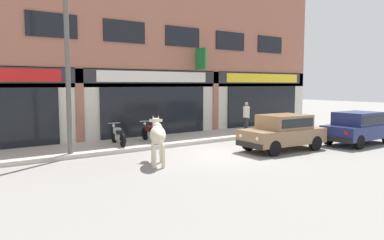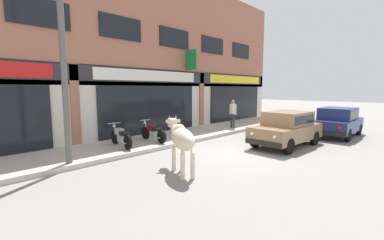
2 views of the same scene
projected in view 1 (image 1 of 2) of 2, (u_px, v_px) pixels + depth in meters
ground_plane at (221, 153)px, 14.67m from camera, size 90.00×90.00×0.00m
sidewalk at (171, 140)px, 17.56m from camera, size 19.00×2.80×0.16m
shop_building at (153, 57)px, 18.52m from camera, size 23.00×1.40×8.51m
cow at (158, 135)px, 12.48m from camera, size 1.23×1.96×1.61m
car_0 at (358, 126)px, 16.66m from camera, size 3.62×1.62×1.46m
car_1 at (283, 131)px, 15.16m from camera, size 3.70×1.84×1.46m
motorcycle_0 at (118, 136)px, 15.63m from camera, size 0.57×1.81×0.88m
motorcycle_1 at (151, 133)px, 16.46m from camera, size 0.52×1.81×0.88m
pedestrian at (246, 114)px, 19.28m from camera, size 0.32×0.50×1.60m
utility_pole at (68, 65)px, 13.37m from camera, size 0.18×0.18×6.40m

